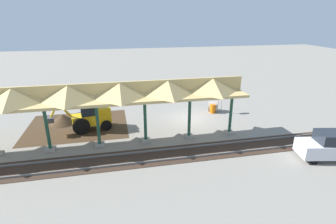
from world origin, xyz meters
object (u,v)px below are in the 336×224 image
object	(u,v)px
concrete_pipe	(213,106)
distant_parked_car	(331,146)
backhoe	(90,116)
stop_sign	(222,98)
traffic_barrel	(213,109)

from	to	relation	value
concrete_pipe	distant_parked_car	bearing A→B (deg)	111.87
backhoe	concrete_pipe	world-z (taller)	backhoe
backhoe	concrete_pipe	xyz separation A→B (m)	(-12.16, -2.19, -0.72)
distant_parked_car	stop_sign	bearing A→B (deg)	-69.70
backhoe	distant_parked_car	world-z (taller)	backhoe
backhoe	stop_sign	bearing A→B (deg)	-173.30
concrete_pipe	distant_parked_car	distance (m)	11.65
concrete_pipe	stop_sign	bearing A→B (deg)	130.62
concrete_pipe	traffic_barrel	distance (m)	0.53
concrete_pipe	traffic_barrel	size ratio (longest dim) A/B	1.56
stop_sign	backhoe	size ratio (longest dim) A/B	0.43
stop_sign	concrete_pipe	distance (m)	1.41
backhoe	traffic_barrel	distance (m)	12.09
stop_sign	distant_parked_car	xyz separation A→B (m)	(-3.74, 10.11, -0.64)
traffic_barrel	distant_parked_car	bearing A→B (deg)	113.77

